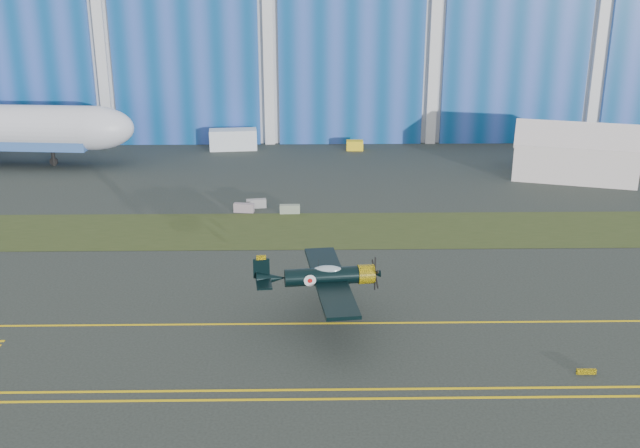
{
  "coord_description": "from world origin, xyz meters",
  "views": [
    {
      "loc": [
        5.13,
        -51.59,
        23.72
      ],
      "look_at": [
        6.07,
        3.96,
        4.17
      ],
      "focal_mm": 42.0,
      "sensor_mm": 36.0,
      "label": 1
    }
  ],
  "objects_px": {
    "tent": "(575,148)",
    "tug": "(355,145)",
    "warbird": "(322,276)",
    "shipping_container": "(233,139)"
  },
  "relations": [
    {
      "from": "tent",
      "to": "tug",
      "type": "bearing_deg",
      "value": 169.75
    },
    {
      "from": "shipping_container",
      "to": "tug",
      "type": "height_order",
      "value": "shipping_container"
    },
    {
      "from": "tug",
      "to": "tent",
      "type": "bearing_deg",
      "value": -25.55
    },
    {
      "from": "tent",
      "to": "tug",
      "type": "relative_size",
      "value": 7.28
    },
    {
      "from": "shipping_container",
      "to": "tug",
      "type": "bearing_deg",
      "value": -7.77
    },
    {
      "from": "tug",
      "to": "warbird",
      "type": "bearing_deg",
      "value": -94.55
    },
    {
      "from": "tent",
      "to": "tug",
      "type": "xyz_separation_m",
      "value": [
        -24.8,
        12.65,
        -2.53
      ]
    },
    {
      "from": "shipping_container",
      "to": "tug",
      "type": "distance_m",
      "value": 16.2
    },
    {
      "from": "warbird",
      "to": "tent",
      "type": "relative_size",
      "value": 0.8
    },
    {
      "from": "warbird",
      "to": "shipping_container",
      "type": "height_order",
      "value": "warbird"
    }
  ]
}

